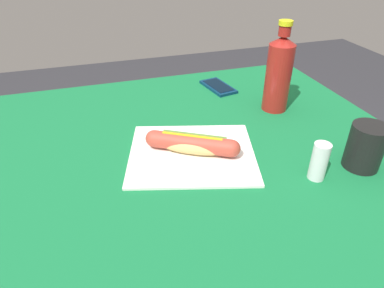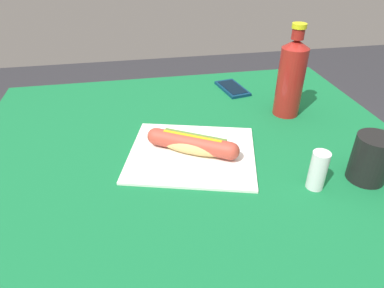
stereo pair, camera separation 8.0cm
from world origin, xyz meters
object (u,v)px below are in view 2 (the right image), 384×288
(salt_shaker, at_px, (318,170))
(cell_phone, at_px, (232,88))
(hot_dog, at_px, (192,144))
(drinking_cup, at_px, (371,159))
(soda_bottle, at_px, (291,77))

(salt_shaker, bearing_deg, cell_phone, 93.06)
(hot_dog, bearing_deg, salt_shaker, -35.73)
(hot_dog, relative_size, salt_shaker, 2.36)
(cell_phone, distance_m, drinking_cup, 0.53)
(soda_bottle, relative_size, drinking_cup, 2.45)
(cell_phone, height_order, soda_bottle, soda_bottle)
(hot_dog, bearing_deg, cell_phone, 60.00)
(soda_bottle, distance_m, drinking_cup, 0.33)
(hot_dog, bearing_deg, drinking_cup, -24.35)
(hot_dog, relative_size, soda_bottle, 0.79)
(cell_phone, relative_size, drinking_cup, 1.41)
(hot_dog, height_order, drinking_cup, drinking_cup)
(cell_phone, distance_m, salt_shaker, 0.52)
(hot_dog, xyz_separation_m, soda_bottle, (0.31, 0.16, 0.08))
(soda_bottle, distance_m, salt_shaker, 0.34)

